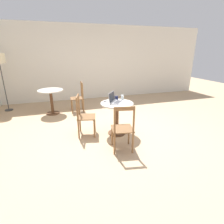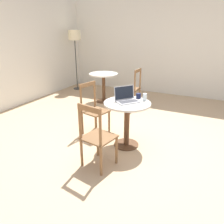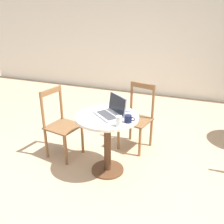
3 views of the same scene
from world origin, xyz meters
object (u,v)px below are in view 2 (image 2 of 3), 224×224
chair_mid_front (132,88)px  floor_lamp (75,38)px  laptop (127,99)px  chair_near_back (94,110)px  drinking_glass (145,97)px  mouse (119,96)px  chair_near_left (97,137)px  cafe_table_mid (104,81)px  cafe_table_near (127,114)px  mug (139,96)px

chair_mid_front → floor_lamp: floor_lamp is taller
laptop → chair_near_back: bearing=79.5°
chair_near_back → laptop: bearing=-100.5°
floor_lamp → drinking_glass: (-2.38, -2.94, -0.74)m
laptop → chair_mid_front: bearing=18.3°
mouse → drinking_glass: size_ratio=0.91×
drinking_glass → chair_near_back: bearing=93.2°
chair_mid_front → laptop: bearing=-161.7°
chair_near_left → drinking_glass: chair_near_left is taller
cafe_table_mid → drinking_glass: 2.30m
chair_mid_front → floor_lamp: (0.77, 2.12, 1.08)m
chair_mid_front → chair_near_back: bearing=177.3°
cafe_table_mid → chair_mid_front: size_ratio=0.80×
cafe_table_near → mug: size_ratio=6.41×
laptop → mouse: bearing=53.5°
chair_mid_front → laptop: (-1.78, -0.59, 0.33)m
cafe_table_mid → laptop: size_ratio=1.75×
chair_mid_front → mouse: 1.71m
cafe_table_mid → mug: bearing=-136.6°
mouse → mug: 0.32m
chair_near_back → chair_near_left: bearing=-147.0°
cafe_table_near → laptop: (0.04, 0.03, 0.23)m
mug → drinking_glass: drinking_glass is taller
cafe_table_near → chair_mid_front: size_ratio=0.80×
mouse → cafe_table_near: bearing=-129.3°
drinking_glass → laptop: bearing=127.3°
cafe_table_mid → chair_near_left: size_ratio=0.80×
cafe_table_mid → drinking_glass: (-1.63, -1.60, 0.24)m
floor_lamp → drinking_glass: floor_lamp is taller
chair_near_left → chair_near_back: 1.04m
cafe_table_mid → chair_near_back: (-1.68, -0.70, -0.10)m
laptop → cafe_table_mid: bearing=37.3°
cafe_table_near → chair_mid_front: bearing=18.7°
cafe_table_mid → mug: 2.17m
chair_near_back → drinking_glass: 0.96m
chair_near_back → chair_mid_front: size_ratio=1.00×
chair_near_back → drinking_glass: size_ratio=8.26×
cafe_table_near → drinking_glass: bearing=-43.8°
floor_lamp → mug: bearing=-129.4°
cafe_table_near → chair_near_left: bearing=169.6°
mug → drinking_glass: 0.13m
drinking_glass → chair_mid_front: bearing=27.0°
laptop → drinking_glass: laptop is taller
drinking_glass → cafe_table_mid: bearing=44.5°
chair_near_left → laptop: size_ratio=2.19×
cafe_table_near → laptop: laptop is taller
chair_near_left → chair_near_back: bearing=33.0°
chair_near_left → chair_mid_front: size_ratio=1.00×
chair_near_back → floor_lamp: (2.43, 2.04, 1.08)m
floor_lamp → mouse: (-2.41, -2.52, -0.78)m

